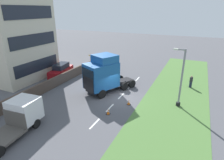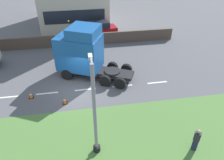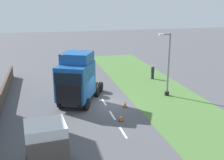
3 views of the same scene
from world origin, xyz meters
name	(u,v)px [view 3 (image 3 of 3)]	position (x,y,z in m)	size (l,w,h in m)	color
ground_plane	(106,105)	(0.00, 0.00, 0.00)	(120.00, 120.00, 0.00)	#515156
grass_verge	(167,99)	(-6.00, 0.00, 0.01)	(7.00, 44.00, 0.01)	#4C7538
lane_markings	(104,102)	(0.00, -0.70, 0.00)	(0.16, 14.60, 0.00)	white
lorry_cab	(77,79)	(2.43, -0.74, 2.36)	(5.19, 6.97, 4.84)	black
flatbed_truck	(47,147)	(5.30, 8.93, 1.36)	(2.75, 6.31, 2.56)	silver
lamp_post	(168,69)	(-6.37, -0.99, 2.71)	(1.34, 0.43, 6.13)	black
pedestrian	(153,72)	(-7.28, -6.90, 0.80)	(0.39, 0.39, 1.64)	#1E233D
traffic_cone_lead	(121,117)	(-0.40, 3.70, 0.28)	(0.36, 0.36, 0.58)	black
traffic_cone_trailing	(125,104)	(-1.55, 1.00, 0.28)	(0.36, 0.36, 0.58)	black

